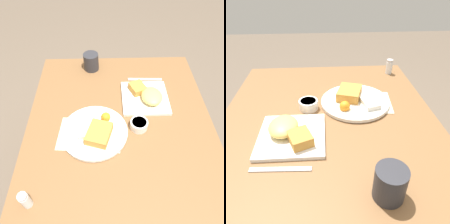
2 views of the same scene
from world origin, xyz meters
The scene contains 9 objects.
ground_plane centered at (0.00, 0.00, 0.00)m, with size 8.00×8.00×0.00m, color brown.
dining_table centered at (0.00, 0.00, 0.63)m, with size 0.97×0.86×0.71m.
menu_card centered at (-0.08, 0.14, 0.72)m, with size 0.20×0.29×0.00m.
plate_square_near centered at (0.13, -0.14, 0.74)m, with size 0.23×0.23×0.06m.
plate_oval_far centered at (-0.07, 0.11, 0.73)m, with size 0.30×0.30×0.05m.
sauce_ramekin centered at (-0.05, -0.08, 0.74)m, with size 0.08×0.08×0.04m.
salt_shaker centered at (-0.37, 0.34, 0.75)m, with size 0.03×0.03×0.08m.
butter_knife centered at (0.28, -0.15, 0.72)m, with size 0.02×0.19×0.00m.
coffee_mug centered at (0.39, 0.15, 0.76)m, with size 0.08×0.08×0.10m.
Camera 2 is at (0.73, -0.01, 1.23)m, focal length 35.00 mm.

